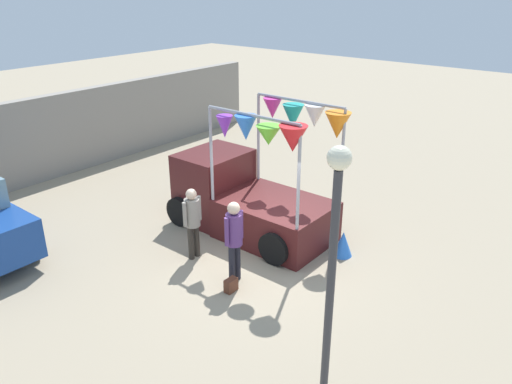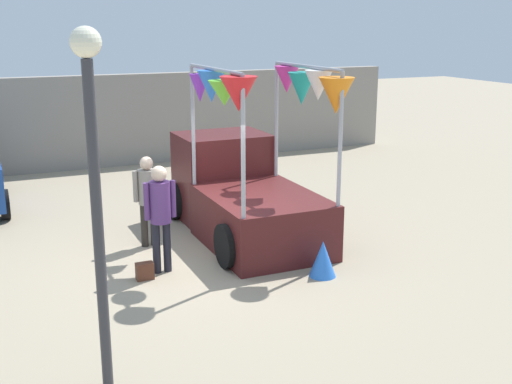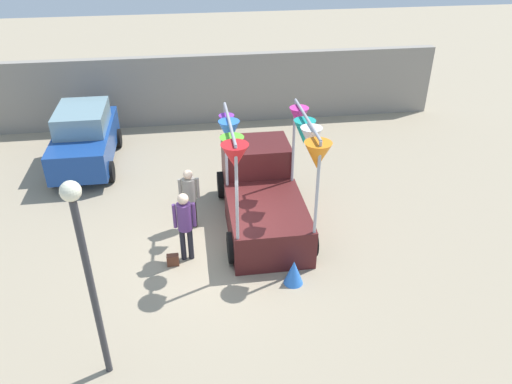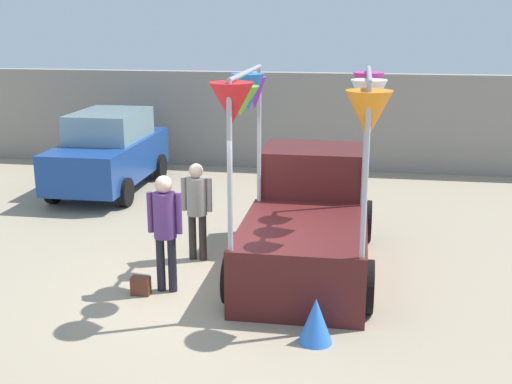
# 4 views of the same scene
# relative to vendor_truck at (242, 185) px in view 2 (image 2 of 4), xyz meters

# --- Properties ---
(ground_plane) EXTENTS (60.00, 60.00, 0.00)m
(ground_plane) POSITION_rel_vendor_truck_xyz_m (-1.18, -1.30, -0.96)
(ground_plane) COLOR gray
(vendor_truck) EXTENTS (2.48, 4.18, 3.29)m
(vendor_truck) POSITION_rel_vendor_truck_xyz_m (0.00, 0.00, 0.00)
(vendor_truck) COLOR #4C1919
(vendor_truck) RESTS_ON ground
(person_customer) EXTENTS (0.53, 0.34, 1.80)m
(person_customer) POSITION_rel_vendor_truck_xyz_m (-2.02, -1.42, 0.14)
(person_customer) COLOR black
(person_customer) RESTS_ON ground
(person_vendor) EXTENTS (0.53, 0.34, 1.69)m
(person_vendor) POSITION_rel_vendor_truck_xyz_m (-1.88, -0.07, 0.06)
(person_vendor) COLOR #2D2823
(person_vendor) RESTS_ON ground
(handbag) EXTENTS (0.28, 0.16, 0.28)m
(handbag) POSITION_rel_vendor_truck_xyz_m (-2.37, -1.62, -0.82)
(handbag) COLOR #592D1E
(handbag) RESTS_ON ground
(street_lamp) EXTENTS (0.32, 0.32, 3.99)m
(street_lamp) POSITION_rel_vendor_truck_xyz_m (-3.55, -4.55, 1.64)
(street_lamp) COLOR #333338
(street_lamp) RESTS_ON ground
(brick_boundary_wall) EXTENTS (18.00, 0.36, 2.60)m
(brick_boundary_wall) POSITION_rel_vendor_truck_xyz_m (-1.18, 7.12, 0.34)
(brick_boundary_wall) COLOR gray
(brick_boundary_wall) RESTS_ON ground
(folded_kite_bundle_azure) EXTENTS (0.59, 0.59, 0.60)m
(folded_kite_bundle_azure) POSITION_rel_vendor_truck_xyz_m (0.32, -2.66, -0.66)
(folded_kite_bundle_azure) COLOR blue
(folded_kite_bundle_azure) RESTS_ON ground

